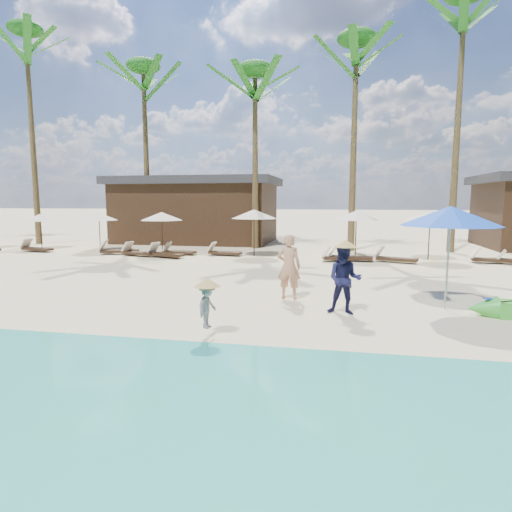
# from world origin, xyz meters

# --- Properties ---
(ground) EXTENTS (240.00, 240.00, 0.00)m
(ground) POSITION_xyz_m (0.00, 0.00, 0.00)
(ground) COLOR beige
(ground) RESTS_ON ground
(wet_sand_strip) EXTENTS (240.00, 4.50, 0.01)m
(wet_sand_strip) POSITION_xyz_m (0.00, -5.00, 0.00)
(wet_sand_strip) COLOR tan
(wet_sand_strip) RESTS_ON ground
(tourist) EXTENTS (0.71, 0.49, 1.86)m
(tourist) POSITION_xyz_m (0.10, 1.65, 0.93)
(tourist) COLOR tan
(tourist) RESTS_ON ground
(vendor_green) EXTENTS (0.92, 0.75, 1.73)m
(vendor_green) POSITION_xyz_m (1.64, 0.25, 0.87)
(vendor_green) COLOR #16173D
(vendor_green) RESTS_ON ground
(vendor_yellow) EXTENTS (0.46, 0.66, 0.93)m
(vendor_yellow) POSITION_xyz_m (-1.15, -2.08, 0.65)
(vendor_yellow) COLOR gray
(vendor_yellow) RESTS_ON ground
(blue_umbrella) EXTENTS (2.47, 2.47, 2.66)m
(blue_umbrella) POSITION_xyz_m (4.23, 1.25, 2.40)
(blue_umbrella) COLOR #99999E
(blue_umbrella) RESTS_ON ground
(resort_parasol_2) EXTENTS (1.95, 1.95, 2.00)m
(resort_parasol_2) POSITION_xyz_m (-15.51, 11.60, 1.81)
(resort_parasol_2) COLOR #342115
(resort_parasol_2) RESTS_ON ground
(lounger_2_left) EXTENTS (1.92, 0.86, 0.63)m
(lounger_2_left) POSITION_xyz_m (-14.83, 10.21, 0.21)
(lounger_2_left) COLOR #342115
(lounger_2_left) RESTS_ON ground
(resort_parasol_3) EXTENTS (2.05, 2.05, 2.11)m
(resort_parasol_3) POSITION_xyz_m (-11.57, 11.27, 1.91)
(resort_parasol_3) COLOR #342115
(resort_parasol_3) RESTS_ON ground
(lounger_3_left) EXTENTS (2.08, 1.08, 0.68)m
(lounger_3_left) POSITION_xyz_m (-9.88, 10.01, 0.23)
(lounger_3_left) COLOR #342115
(lounger_3_left) RESTS_ON ground
(lounger_3_right) EXTENTS (1.93, 1.00, 0.63)m
(lounger_3_right) POSITION_xyz_m (-8.49, 9.57, 0.21)
(lounger_3_right) COLOR #342115
(lounger_3_right) RESTS_ON ground
(resort_parasol_4) EXTENTS (2.13, 2.13, 2.19)m
(resort_parasol_4) POSITION_xyz_m (-7.54, 10.49, 1.98)
(resort_parasol_4) COLOR #342115
(resort_parasol_4) RESTS_ON ground
(lounger_4_left) EXTENTS (1.99, 1.14, 0.65)m
(lounger_4_left) POSITION_xyz_m (-6.94, 9.26, 0.22)
(lounger_4_left) COLOR #342115
(lounger_4_left) RESTS_ON ground
(lounger_4_right) EXTENTS (1.72, 0.59, 0.58)m
(lounger_4_right) POSITION_xyz_m (-6.67, 10.41, 0.19)
(lounger_4_right) COLOR #342115
(lounger_4_right) RESTS_ON ground
(resort_parasol_5) EXTENTS (2.27, 2.27, 2.34)m
(resort_parasol_5) POSITION_xyz_m (-2.73, 10.79, 2.11)
(resort_parasol_5) COLOR #342115
(resort_parasol_5) RESTS_ON ground
(lounger_5_left) EXTENTS (1.80, 0.73, 0.60)m
(lounger_5_left) POSITION_xyz_m (-4.31, 10.56, 0.20)
(lounger_5_left) COLOR #342115
(lounger_5_left) RESTS_ON ground
(resort_parasol_6) EXTENTS (2.24, 2.24, 2.31)m
(resort_parasol_6) POSITION_xyz_m (2.28, 10.85, 2.08)
(resort_parasol_6) COLOR #342115
(resort_parasol_6) RESTS_ON ground
(lounger_6_left) EXTENTS (2.04, 0.77, 0.68)m
(lounger_6_left) POSITION_xyz_m (1.94, 9.78, 0.23)
(lounger_6_left) COLOR #342115
(lounger_6_left) RESTS_ON ground
(lounger_6_right) EXTENTS (1.96, 0.95, 0.64)m
(lounger_6_right) POSITION_xyz_m (1.54, 9.60, 0.21)
(lounger_6_right) COLOR #342115
(lounger_6_right) RESTS_ON ground
(resort_parasol_7) EXTENTS (2.25, 2.25, 2.32)m
(resort_parasol_7) POSITION_xyz_m (5.64, 10.84, 2.09)
(resort_parasol_7) COLOR #342115
(resort_parasol_7) RESTS_ON ground
(lounger_7_left) EXTENTS (1.95, 1.17, 0.63)m
(lounger_7_left) POSITION_xyz_m (3.95, 9.74, 0.21)
(lounger_7_left) COLOR #342115
(lounger_7_left) RESTS_ON ground
(lounger_7_right) EXTENTS (1.95, 0.76, 0.65)m
(lounger_7_right) POSITION_xyz_m (8.16, 10.24, 0.22)
(lounger_7_right) COLOR #342115
(lounger_7_right) RESTS_ON ground
(palm_1) EXTENTS (2.08, 2.08, 13.60)m
(palm_1) POSITION_xyz_m (-17.59, 14.06, 10.82)
(palm_1) COLOR brown
(palm_1) RESTS_ON ground
(palm_2) EXTENTS (2.08, 2.08, 11.33)m
(palm_2) POSITION_xyz_m (-10.45, 15.08, 9.18)
(palm_2) COLOR brown
(palm_2) RESTS_ON ground
(palm_3) EXTENTS (2.08, 2.08, 10.52)m
(palm_3) POSITION_xyz_m (-3.36, 14.27, 8.58)
(palm_3) COLOR brown
(palm_3) RESTS_ON ground
(palm_4) EXTENTS (2.08, 2.08, 11.70)m
(palm_4) POSITION_xyz_m (2.15, 14.01, 9.45)
(palm_4) COLOR brown
(palm_4) RESTS_ON ground
(palm_5) EXTENTS (2.08, 2.08, 13.60)m
(palm_5) POSITION_xyz_m (7.45, 14.38, 10.82)
(palm_5) COLOR brown
(palm_5) RESTS_ON ground
(pavilion_west) EXTENTS (10.80, 6.60, 4.30)m
(pavilion_west) POSITION_xyz_m (-8.00, 17.50, 2.19)
(pavilion_west) COLOR #342115
(pavilion_west) RESTS_ON ground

